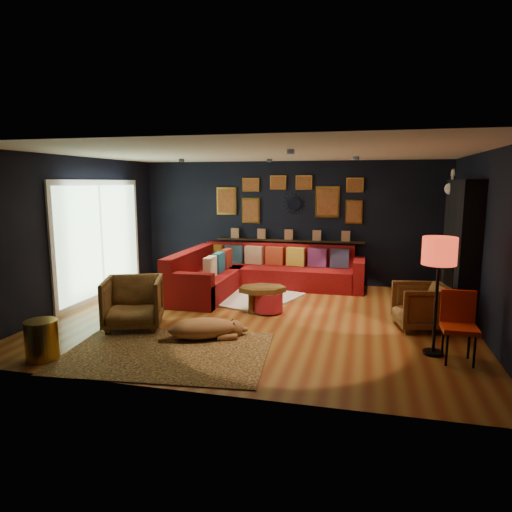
% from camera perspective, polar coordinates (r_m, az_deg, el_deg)
% --- Properties ---
extents(floor, '(6.50, 6.50, 0.00)m').
position_cam_1_polar(floor, '(7.43, 0.52, -7.67)').
color(floor, brown).
rests_on(floor, ground).
extents(room_walls, '(6.50, 6.50, 6.50)m').
position_cam_1_polar(room_walls, '(7.13, 0.54, 4.67)').
color(room_walls, black).
rests_on(room_walls, ground).
extents(sectional, '(3.41, 2.69, 0.86)m').
position_cam_1_polar(sectional, '(9.20, -0.62, -2.30)').
color(sectional, maroon).
rests_on(sectional, ground).
extents(ledge, '(3.20, 0.12, 0.04)m').
position_cam_1_polar(ledge, '(9.82, 4.12, 1.94)').
color(ledge, black).
rests_on(ledge, room_walls).
extents(gallery_wall, '(3.15, 0.04, 1.02)m').
position_cam_1_polar(gallery_wall, '(9.78, 4.14, 7.13)').
color(gallery_wall, gold).
rests_on(gallery_wall, room_walls).
extents(sunburst_mirror, '(0.47, 0.16, 0.47)m').
position_cam_1_polar(sunburst_mirror, '(9.77, 4.79, 6.49)').
color(sunburst_mirror, silver).
rests_on(sunburst_mirror, room_walls).
extents(fireplace, '(0.31, 1.60, 2.20)m').
position_cam_1_polar(fireplace, '(8.04, 24.11, 0.27)').
color(fireplace, black).
rests_on(fireplace, ground).
extents(deer_head, '(0.50, 0.28, 0.45)m').
position_cam_1_polar(deer_head, '(8.46, 24.29, 7.68)').
color(deer_head, white).
rests_on(deer_head, fireplace).
extents(sliding_door, '(0.06, 2.80, 2.20)m').
position_cam_1_polar(sliding_door, '(9.01, -18.88, 1.97)').
color(sliding_door, white).
rests_on(sliding_door, ground).
extents(ceiling_spots, '(3.30, 2.50, 0.06)m').
position_cam_1_polar(ceiling_spots, '(7.90, 1.90, 12.12)').
color(ceiling_spots, black).
rests_on(ceiling_spots, room_walls).
extents(shag_rug, '(2.64, 2.26, 0.03)m').
position_cam_1_polar(shag_rug, '(8.81, -2.67, -4.88)').
color(shag_rug, white).
rests_on(shag_rug, ground).
extents(leopard_rug, '(2.72, 2.07, 0.01)m').
position_cam_1_polar(leopard_rug, '(6.06, -11.06, -11.75)').
color(leopard_rug, '#B78044').
rests_on(leopard_rug, ground).
extents(coffee_table, '(0.96, 0.82, 0.41)m').
position_cam_1_polar(coffee_table, '(7.63, 0.78, -4.46)').
color(coffee_table, brown).
rests_on(coffee_table, shag_rug).
extents(pouf, '(0.49, 0.49, 0.32)m').
position_cam_1_polar(pouf, '(7.64, 1.51, -5.71)').
color(pouf, maroon).
rests_on(pouf, shag_rug).
extents(armchair_left, '(1.03, 1.00, 0.84)m').
position_cam_1_polar(armchair_left, '(7.06, -15.13, -5.35)').
color(armchair_left, '#BA7A3A').
rests_on(armchair_left, ground).
extents(armchair_right, '(0.80, 0.84, 0.74)m').
position_cam_1_polar(armchair_right, '(7.22, 19.95, -5.69)').
color(armchair_right, '#BA7A3A').
rests_on(armchair_right, ground).
extents(gold_stool, '(0.39, 0.39, 0.49)m').
position_cam_1_polar(gold_stool, '(6.26, -25.19, -9.48)').
color(gold_stool, gold).
rests_on(gold_stool, ground).
extents(orange_chair, '(0.41, 0.41, 0.86)m').
position_cam_1_polar(orange_chair, '(6.10, 24.01, -7.35)').
color(orange_chair, black).
rests_on(orange_chair, ground).
extents(floor_lamp, '(0.41, 0.41, 1.50)m').
position_cam_1_polar(floor_lamp, '(6.03, 21.92, -0.10)').
color(floor_lamp, black).
rests_on(floor_lamp, ground).
extents(dog, '(1.41, 1.09, 0.40)m').
position_cam_1_polar(dog, '(6.41, -6.78, -8.50)').
color(dog, '#9D673B').
rests_on(dog, leopard_rug).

